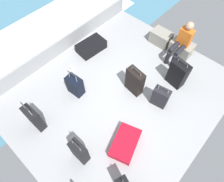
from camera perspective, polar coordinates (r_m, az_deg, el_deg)
The scene contains 16 objects.
ground_plane at distance 4.92m, azimuth 2.17°, elevation -0.94°, with size 4.40×5.20×0.06m, color #939699.
gunwale_port at distance 5.81m, azimuth -14.48°, elevation 12.83°, with size 0.06×5.20×0.45m, color #939699.
railing_port at distance 5.45m, azimuth -15.77°, elevation 16.95°, with size 0.04×4.20×1.02m.
sea_wake at distance 7.17m, azimuth -20.89°, elevation 14.56°, with size 12.00×12.00×0.01m.
cargo_crate_0 at distance 6.09m, azimuth 14.14°, elevation 14.97°, with size 0.62×0.40×0.39m.
cargo_crate_1 at distance 5.91m, azimuth 19.59°, elevation 11.68°, with size 0.65×0.41×0.41m.
passenger_seated at distance 5.52m, azimuth 19.75°, elevation 13.46°, with size 0.34×0.66×1.11m.
suitcase_0 at distance 4.66m, azimuth 13.96°, elevation -1.74°, with size 0.41×0.28×0.68m.
suitcase_1 at distance 4.27m, azimuth 3.91°, elevation -15.00°, with size 0.68×0.86×0.21m.
suitcase_2 at distance 4.02m, azimuth -9.53°, elevation -17.12°, with size 0.36×0.20×0.84m.
suitcase_3 at distance 5.06m, azimuth 18.70°, elevation 4.78°, with size 0.47×0.31×0.82m.
suitcase_4 at distance 4.69m, azimuth 6.64°, elevation 2.81°, with size 0.47×0.26×0.81m.
suitcase_6 at distance 4.78m, azimuth -10.76°, elevation 1.58°, with size 0.40×0.28×0.75m.
suitcase_7 at distance 4.54m, azimuth -21.88°, elevation -7.37°, with size 0.41×0.20×0.88m.
suitcase_8 at distance 5.77m, azimuth -6.11°, elevation 12.86°, with size 0.55×0.85×0.26m.
paper_cup at distance 5.43m, azimuth -11.63°, elevation 6.74°, with size 0.08×0.08×0.10m, color white.
Camera 1 is at (1.59, -2.02, 4.17)m, focal length 31.22 mm.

